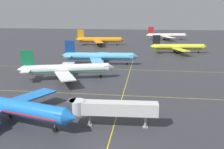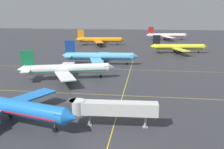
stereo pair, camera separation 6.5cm
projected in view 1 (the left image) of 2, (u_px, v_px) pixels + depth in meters
airliner_front_gate at (6, 106)px, 55.66m from camera, size 34.85×29.68×10.98m
airliner_second_row at (66, 69)px, 91.01m from camera, size 33.95×28.97×10.75m
airliner_third_row at (99, 57)px, 115.74m from camera, size 35.16×30.20×10.92m
airliner_far_left_stand at (178, 47)px, 147.14m from camera, size 33.48×28.62×10.41m
airliner_far_right_stand at (100, 40)px, 181.83m from camera, size 35.22×30.11×10.95m
airliner_distant_taxiway at (167, 36)px, 212.40m from camera, size 35.27×29.95×11.03m
taxiway_markings at (123, 95)px, 74.17m from camera, size 169.68×111.42×0.01m
jet_bridge at (106, 108)px, 53.69m from camera, size 19.24×3.93×5.58m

